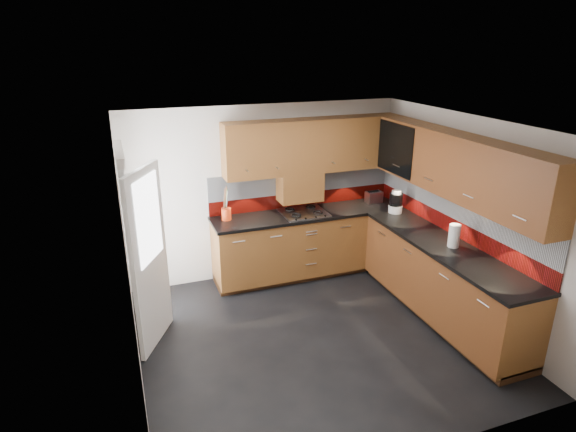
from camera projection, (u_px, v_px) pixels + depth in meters
name	position (u px, v px, depth m)	size (l,w,h in m)	color
room	(317.00, 213.00, 4.96)	(4.00, 3.80, 2.64)	black
base_cabinets	(369.00, 262.00, 6.30)	(2.70, 3.20, 0.95)	brown
countertop	(370.00, 229.00, 6.12)	(2.72, 3.22, 0.04)	black
backsplash	(378.00, 200.00, 6.29)	(2.70, 3.20, 0.54)	#6A0E09
upper_cabinets	(384.00, 155.00, 5.93)	(2.50, 3.20, 0.72)	brown
extractor_hood	(300.00, 187.00, 6.62)	(0.60, 0.33, 0.40)	brown
glass_cabinet	(405.00, 146.00, 6.33)	(0.32, 0.80, 0.66)	black
back_door	(138.00, 251.00, 5.21)	(0.42, 1.19, 2.04)	white
gas_hob	(304.00, 212.00, 6.59)	(0.61, 0.53, 0.05)	silver
utensil_pot	(226.00, 212.00, 6.34)	(0.13, 0.13, 0.46)	#EB4116
toaster	(374.00, 197.00, 7.02)	(0.24, 0.15, 0.17)	silver
food_processor	(396.00, 203.00, 6.59)	(0.19, 0.19, 0.31)	white
paper_towel	(454.00, 236.00, 5.49)	(0.13, 0.13, 0.27)	white
orange_cloth	(394.00, 212.00, 6.63)	(0.13, 0.11, 0.01)	orange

